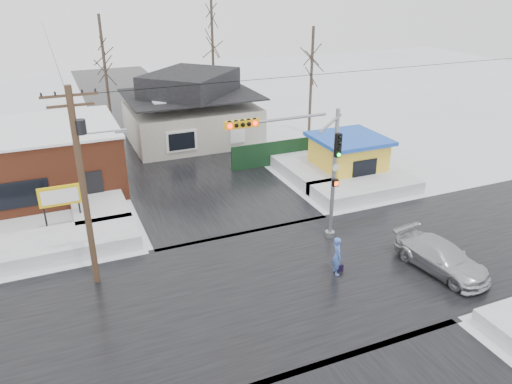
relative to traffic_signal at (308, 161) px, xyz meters
name	(u,v)px	position (x,y,z in m)	size (l,w,h in m)	color
ground	(288,282)	(-2.43, -2.97, -4.54)	(120.00, 120.00, 0.00)	white
road_ns	(288,282)	(-2.43, -2.97, -4.53)	(10.00, 120.00, 0.02)	black
road_ew	(288,282)	(-2.43, -2.97, -4.53)	(120.00, 10.00, 0.02)	black
snowbank_nw	(68,243)	(-11.43, 4.03, -4.14)	(7.00, 3.00, 0.80)	white
snowbank_ne	(366,188)	(6.57, 4.03, -4.14)	(7.00, 3.00, 0.80)	white
snowbank_nside_w	(96,199)	(-9.43, 9.03, -4.14)	(3.00, 8.00, 0.80)	white
snowbank_nside_e	(301,167)	(4.57, 9.03, -4.14)	(3.00, 8.00, 0.80)	white
traffic_signal	(308,161)	(0.00, 0.00, 0.00)	(6.05, 0.68, 7.00)	gray
utility_pole	(84,178)	(-10.36, 0.53, 0.57)	(3.15, 0.44, 9.00)	#382619
brick_building	(20,161)	(-13.43, 13.03, -2.46)	(12.20, 8.20, 4.12)	brown
marquee_sign	(60,197)	(-11.43, 6.53, -2.62)	(2.20, 0.21, 2.55)	black
house	(191,110)	(-0.43, 19.03, -1.92)	(10.40, 8.40, 5.76)	beige
kiosk	(348,157)	(7.07, 7.03, -3.08)	(4.60, 4.60, 2.88)	yellow
fence	(283,152)	(4.07, 11.03, -3.64)	(8.00, 0.12, 1.80)	black
tree_far_left	(102,41)	(-6.43, 23.03, 3.41)	(3.00, 3.00, 10.00)	#332821
tree_far_mid	(212,14)	(3.57, 25.03, 5.00)	(3.00, 3.00, 12.00)	#332821
tree_far_right	(313,49)	(9.57, 17.03, 2.62)	(3.00, 3.00, 9.00)	#332821
pedestrian	(337,256)	(-0.01, -3.19, -3.59)	(0.69, 0.46, 1.90)	#4567C3
car	(441,257)	(4.67, -4.87, -3.84)	(1.95, 4.81, 1.39)	#B5B8BD
shopping_bag	(340,268)	(0.26, -3.12, -4.36)	(0.28, 0.12, 0.35)	black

